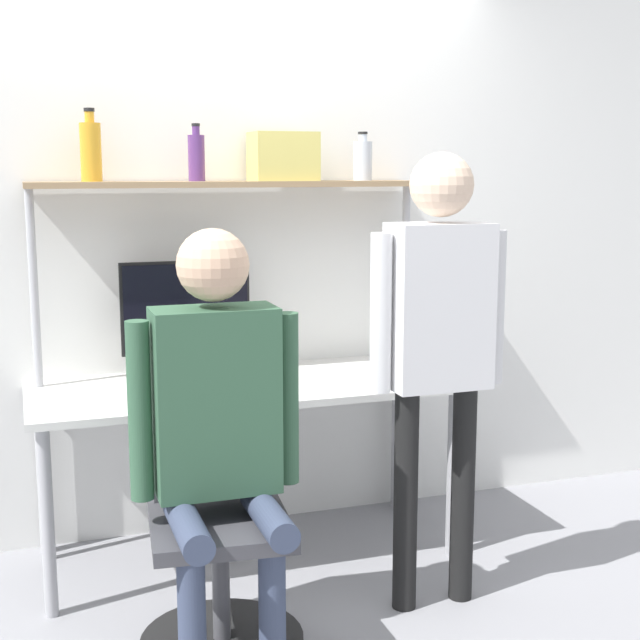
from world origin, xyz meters
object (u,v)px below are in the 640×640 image
Objects in this scene: laptop at (198,377)px; person_standing at (438,323)px; cell_phone at (258,391)px; bottle_clear at (363,160)px; office_chair at (219,569)px; person_seated at (218,409)px; bottle_amber at (91,150)px; storage_box at (283,157)px; bottle_purple at (196,157)px; monitor at (186,313)px.

person_standing is at bearing -34.88° from laptop.
bottle_clear is (0.59, 0.38, 0.92)m from cell_phone.
office_chair is 0.58m from person_seated.
person_standing is at bearing -37.46° from bottle_amber.
cell_phone is at bearing 63.71° from person_seated.
bottle_amber is 0.81m from storage_box.
cell_phone is 1.02m from bottle_purple.
person_standing is 6.16× the size of storage_box.
bottle_clear is at bearing 0.00° from bottle_purple.
monitor is at bearing 87.37° from laptop.
cell_phone is 0.16× the size of office_chair.
monitor is 0.77m from bottle_amber.
bottle_purple is at bearing 81.81° from office_chair.
laptop is 1.01m from bottle_amber.
office_chair is 3.21× the size of bottle_amber.
bottle_purple reaches higher than bottle_clear.
cell_phone is 1.18m from bottle_amber.
monitor is at bearing 132.32° from person_standing.
storage_box reaches higher than office_chair.
bottle_purple reaches higher than monitor.
person_standing is 5.83× the size of bottle_amber.
person_seated is at bearing -116.29° from cell_phone.
bottle_purple is (0.14, 0.98, 0.83)m from person_seated.
laptop is 0.99m from person_standing.
cell_phone is 0.54× the size of storage_box.
bottle_amber is at bearing -180.00° from bottle_clear.
person_standing is (0.84, 0.11, 0.22)m from person_seated.
person_standing is 1.05m from bottle_clear.
bottle_clear is 1.18m from bottle_amber.
monitor is 0.33× the size of person_standing.
bottle_clear is at bearing 21.45° from laptop.
person_standing is (0.77, -0.85, 0.05)m from monitor.
person_standing is 1.27m from bottle_purple.
laptop is 0.35× the size of office_chair.
bottle_purple is (-0.71, 0.87, 0.60)m from person_standing.
person_standing is (0.78, -0.55, 0.27)m from laptop.
bottle_purple is (0.08, 0.32, 0.87)m from laptop.
person_standing is at bearing -50.94° from bottle_purple.
bottle_purple reaches higher than storage_box.
cell_phone is at bearing 138.28° from person_standing.
monitor is 2.59× the size of bottle_clear.
bottle_purple is (0.13, 0.93, 1.40)m from office_chair.
monitor is at bearing 85.56° from office_chair.
bottle_clear is at bearing 1.74° from monitor.
bottle_amber is at bearing 180.00° from bottle_purple.
bottle_purple is (-0.16, 0.38, 0.93)m from cell_phone.
person_seated reaches higher than office_chair.
bottle_amber is (-0.35, 0.32, 0.89)m from laptop.
laptop is 1.20× the size of storage_box.
person_standing is at bearing 4.19° from office_chair.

